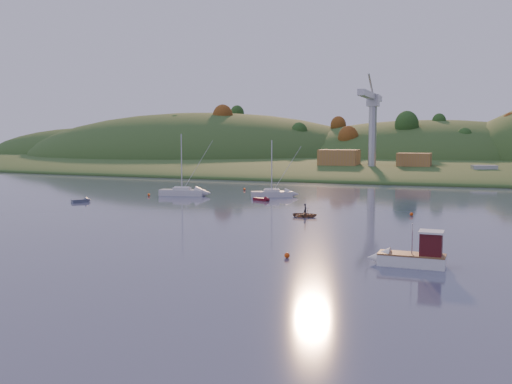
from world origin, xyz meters
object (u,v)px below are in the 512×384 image
(sailboat_far, at_px, (182,192))
(canoe, at_px, (305,214))
(fishing_boat, at_px, (407,255))
(sailboat_near, at_px, (272,193))
(red_tender, at_px, (264,200))
(grey_dinghy, at_px, (84,201))

(sailboat_far, xyz_separation_m, canoe, (29.31, -19.14, -0.39))
(canoe, bearing_deg, fishing_boat, -151.55)
(sailboat_near, height_order, red_tender, sailboat_near)
(sailboat_near, relative_size, sailboat_far, 0.90)
(fishing_boat, xyz_separation_m, sailboat_near, (-29.23, 48.24, -0.22))
(sailboat_far, distance_m, canoe, 35.01)
(fishing_boat, height_order, grey_dinghy, fishing_boat)
(fishing_boat, xyz_separation_m, sailboat_far, (-45.53, 44.44, -0.17))
(sailboat_far, distance_m, red_tender, 17.45)
(fishing_boat, distance_m, canoe, 30.06)
(sailboat_near, relative_size, grey_dinghy, 3.08)
(grey_dinghy, bearing_deg, sailboat_far, 0.10)
(grey_dinghy, bearing_deg, red_tender, -31.28)
(sailboat_far, xyz_separation_m, grey_dinghy, (-10.30, -15.13, -0.49))
(fishing_boat, height_order, sailboat_near, sailboat_near)
(fishing_boat, bearing_deg, red_tender, -55.57)
(fishing_boat, xyz_separation_m, grey_dinghy, (-55.83, 29.31, -0.66))
(red_tender, distance_m, grey_dinghy, 30.23)
(fishing_boat, height_order, canoe, fishing_boat)
(sailboat_far, bearing_deg, grey_dinghy, -135.45)
(sailboat_near, bearing_deg, red_tender, -107.21)
(fishing_boat, bearing_deg, canoe, -57.01)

